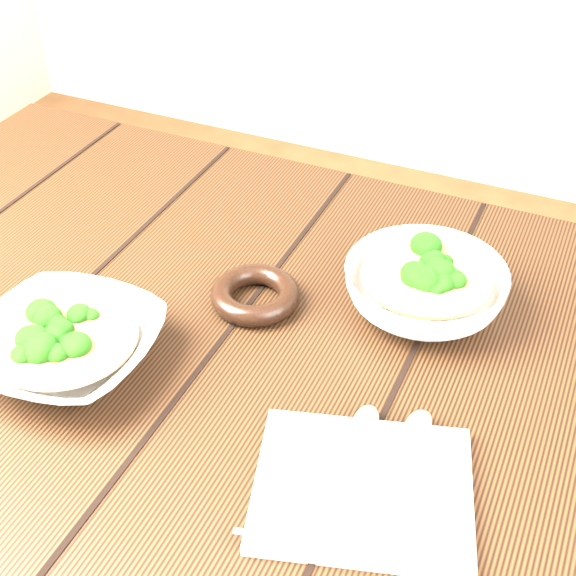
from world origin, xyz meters
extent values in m
cube|color=#311E0E|center=(0.00, 0.00, 0.73)|extent=(1.20, 0.80, 0.04)
cube|color=#311E0E|center=(-0.54, 0.34, 0.35)|extent=(0.07, 0.07, 0.71)
imported|color=silver|center=(-0.15, -0.10, 0.77)|extent=(0.20, 0.20, 0.05)
cylinder|color=olive|center=(-0.15, -0.10, 0.79)|extent=(0.15, 0.15, 0.00)
ellipsoid|color=#267419|center=(-0.13, -0.10, 0.79)|extent=(0.03, 0.03, 0.02)
ellipsoid|color=#267419|center=(-0.13, -0.08, 0.79)|extent=(0.03, 0.03, 0.02)
ellipsoid|color=#267419|center=(-0.16, -0.06, 0.79)|extent=(0.03, 0.03, 0.02)
ellipsoid|color=#267419|center=(-0.17, -0.09, 0.79)|extent=(0.03, 0.03, 0.02)
ellipsoid|color=#267419|center=(-0.19, -0.10, 0.79)|extent=(0.03, 0.03, 0.02)
ellipsoid|color=#267419|center=(-0.19, -0.13, 0.79)|extent=(0.03, 0.03, 0.02)
ellipsoid|color=#267419|center=(-0.16, -0.13, 0.79)|extent=(0.03, 0.03, 0.02)
ellipsoid|color=#267419|center=(-0.13, -0.14, 0.79)|extent=(0.03, 0.03, 0.02)
ellipsoid|color=#267419|center=(-0.10, -0.12, 0.79)|extent=(0.03, 0.03, 0.02)
imported|color=silver|center=(0.17, 0.14, 0.78)|extent=(0.21, 0.21, 0.06)
cylinder|color=olive|center=(0.17, 0.14, 0.80)|extent=(0.15, 0.15, 0.00)
ellipsoid|color=#267419|center=(0.19, 0.15, 0.80)|extent=(0.03, 0.03, 0.03)
ellipsoid|color=#267419|center=(0.18, 0.17, 0.80)|extent=(0.03, 0.03, 0.03)
ellipsoid|color=#267419|center=(0.15, 0.18, 0.80)|extent=(0.03, 0.03, 0.03)
ellipsoid|color=#267419|center=(0.15, 0.15, 0.80)|extent=(0.03, 0.03, 0.03)
ellipsoid|color=#267419|center=(0.13, 0.13, 0.80)|extent=(0.03, 0.03, 0.03)
ellipsoid|color=#267419|center=(0.15, 0.10, 0.80)|extent=(0.03, 0.03, 0.03)
ellipsoid|color=#267419|center=(0.17, 0.12, 0.80)|extent=(0.03, 0.03, 0.03)
ellipsoid|color=#267419|center=(0.20, 0.12, 0.80)|extent=(0.03, 0.03, 0.03)
torus|color=black|center=(-0.01, 0.07, 0.76)|extent=(0.14, 0.14, 0.03)
cube|color=beige|center=(0.19, -0.13, 0.76)|extent=(0.23, 0.21, 0.01)
cylinder|color=#A9A795|center=(0.18, -0.14, 0.76)|extent=(0.02, 0.12, 0.01)
ellipsoid|color=#A9A795|center=(0.17, -0.06, 0.76)|extent=(0.03, 0.05, 0.01)
cylinder|color=#A9A795|center=(0.22, -0.12, 0.76)|extent=(0.01, 0.12, 0.01)
ellipsoid|color=#A9A795|center=(0.22, -0.05, 0.76)|extent=(0.03, 0.05, 0.01)
camera|label=1|loc=(0.32, -0.58, 1.34)|focal=50.00mm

